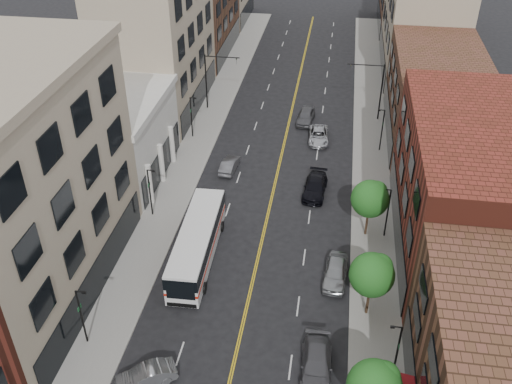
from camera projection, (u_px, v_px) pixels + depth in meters
The scene contains 27 objects.
sidewalk_left at pixel (191, 158), 63.95m from camera, with size 4.00×110.00×0.15m, color gray.
sidewalk_right at pixel (371, 172), 61.44m from camera, with size 4.00×110.00×0.15m, color gray.
bldg_l_tanoffice at pixel (17, 197), 41.80m from camera, with size 10.00×22.00×18.00m, color tan.
bldg_l_white at pixel (113, 140), 59.35m from camera, with size 10.00×14.00×8.00m, color silver.
bldg_l_far_a at pixel (157, 39), 70.51m from camera, with size 10.00×20.00×18.00m, color tan.
bldg_l_far_b at pixel (196, 6), 87.75m from camera, with size 10.00×20.00×15.00m, color brown.
bldg_r_mid at pixel (465, 188), 48.24m from camera, with size 10.00×22.00×12.00m, color maroon.
bldg_r_far_a at pixel (436, 96), 66.02m from camera, with size 10.00×20.00×10.00m, color brown.
bldg_r_far_b at pixel (422, 23), 82.13m from camera, with size 10.00×22.00×14.00m, color tan.
tree_r_2 at pixel (373, 273), 42.09m from camera, with size 3.40×3.40×5.59m.
tree_r_3 at pixel (371, 198), 50.29m from camera, with size 3.40×3.40×5.59m.
lamp_l_1 at pixel (82, 314), 40.30m from camera, with size 0.81×0.55×5.05m.
lamp_l_2 at pixel (150, 190), 53.43m from camera, with size 0.81×0.55×5.05m.
lamp_l_3 at pixel (192, 115), 66.55m from camera, with size 0.81×0.55×5.05m.
lamp_r_1 at pixel (397, 350), 37.56m from camera, with size 0.81×0.55×5.05m.
lamp_r_2 at pixel (387, 210), 50.69m from camera, with size 0.81×0.55×5.05m.
lamp_r_3 at pixel (382, 128), 63.81m from camera, with size 0.81×0.55×5.05m.
signal_mast_left at pixel (211, 75), 72.09m from camera, with size 4.49×0.18×7.20m.
signal_mast_right at pixel (376, 85), 69.52m from camera, with size 4.49×0.18×7.20m.
city_bus at pixel (197, 242), 48.78m from camera, with size 3.27×12.49×3.19m.
car_angle_b at pixel (146, 376), 38.64m from camera, with size 1.46×4.18×1.38m, color #9EA2A6.
car_parked_mid at pixel (316, 365), 39.32m from camera, with size 2.15×5.29×1.54m, color #4D4C51.
car_parked_far at pixel (336, 272), 47.12m from camera, with size 1.92×4.77×1.63m, color #979B9E.
car_lane_behind at pixel (229, 165), 61.59m from camera, with size 1.43×4.11×1.35m, color #505055.
car_lane_a at pixel (315, 187), 57.83m from camera, with size 2.17×5.34×1.55m, color black.
car_lane_b at pixel (318, 136), 67.09m from camera, with size 2.32×5.03×1.40m, color #BBBDC3.
car_lane_c at pixel (306, 116), 71.05m from camera, with size 1.94×4.81×1.64m, color #525257.
Camera 1 is at (5.59, -18.44, 32.62)m, focal length 40.00 mm.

